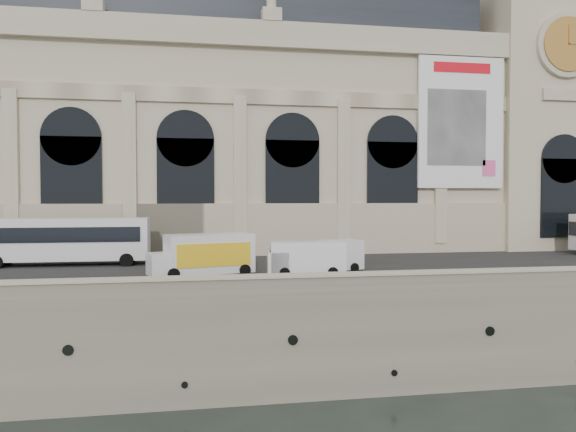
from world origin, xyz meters
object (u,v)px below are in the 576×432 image
van_b (303,258)px  box_truck (204,255)px  bus_left (66,239)px  van_c (325,256)px

van_b → box_truck: size_ratio=0.73×
bus_left → box_truck: bearing=-35.1°
van_c → van_b: bearing=-144.7°
van_b → box_truck: box_truck is taller
bus_left → box_truck: bus_left is taller
van_c → box_truck: (-8.91, -0.17, 0.29)m
bus_left → box_truck: 13.33m
bus_left → box_truck: size_ratio=1.72×
van_b → van_c: size_ratio=1.00×
van_b → van_c: van_b is taller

